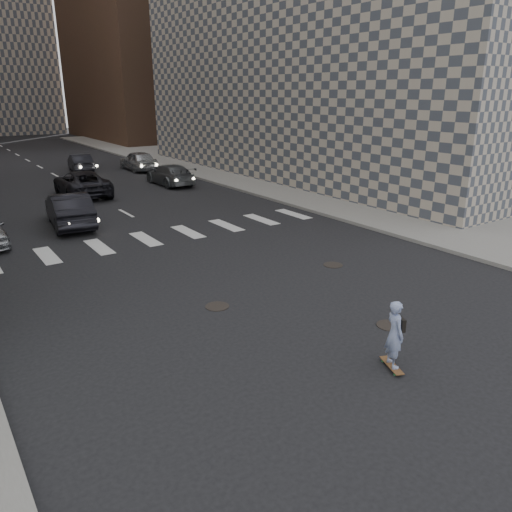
{
  "coord_description": "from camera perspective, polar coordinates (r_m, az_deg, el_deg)",
  "views": [
    {
      "loc": [
        -8.59,
        -10.48,
        6.0
      ],
      "look_at": [
        -0.62,
        1.21,
        1.3
      ],
      "focal_mm": 35.0,
      "sensor_mm": 36.0,
      "label": 1
    }
  ],
  "objects": [
    {
      "name": "building_right",
      "position": [
        39.97,
        9.63,
        25.29
      ],
      "size": [
        15.0,
        33.0,
        22.0
      ],
      "color": "#ADA08E",
      "rests_on": "ground"
    },
    {
      "name": "traffic_car_a",
      "position": [
        24.69,
        -20.55,
        5.0
      ],
      "size": [
        2.17,
        4.91,
        1.57
      ],
      "primitive_type": "imported",
      "rotation": [
        0.0,
        0.0,
        3.03
      ],
      "color": "black",
      "rests_on": "ground"
    },
    {
      "name": "traffic_car_e",
      "position": [
        41.79,
        -19.45,
        10.03
      ],
      "size": [
        1.96,
        4.29,
        1.36
      ],
      "primitive_type": "imported",
      "rotation": [
        0.0,
        0.0,
        3.01
      ],
      "color": "black",
      "rests_on": "ground"
    },
    {
      "name": "traffic_car_d",
      "position": [
        41.11,
        -13.31,
        10.57
      ],
      "size": [
        1.82,
        4.51,
        1.54
      ],
      "primitive_type": "imported",
      "rotation": [
        0.0,
        0.0,
        3.14
      ],
      "color": "silver",
      "rests_on": "ground"
    },
    {
      "name": "manhole_a",
      "position": [
        13.98,
        15.02,
        -7.67
      ],
      "size": [
        0.7,
        0.7,
        0.02
      ],
      "primitive_type": "cylinder",
      "color": "black",
      "rests_on": "ground"
    },
    {
      "name": "traffic_car_b",
      "position": [
        34.23,
        -9.79,
        9.16
      ],
      "size": [
        1.92,
        4.69,
        1.36
      ],
      "primitive_type": "imported",
      "rotation": [
        0.0,
        0.0,
        3.14
      ],
      "color": "slate",
      "rests_on": "ground"
    },
    {
      "name": "traffic_car_c",
      "position": [
        31.81,
        -19.29,
        7.85
      ],
      "size": [
        2.69,
        5.49,
        1.5
      ],
      "primitive_type": "imported",
      "rotation": [
        0.0,
        0.0,
        3.1
      ],
      "color": "black",
      "rests_on": "ground"
    },
    {
      "name": "sidewalk_right",
      "position": [
        38.7,
        2.86,
        9.53
      ],
      "size": [
        13.0,
        80.0,
        0.15
      ],
      "primitive_type": "cube",
      "color": "gray",
      "rests_on": "ground"
    },
    {
      "name": "manhole_c",
      "position": [
        18.25,
        8.8,
        -1.01
      ],
      "size": [
        0.7,
        0.7,
        0.02
      ],
      "primitive_type": "cylinder",
      "color": "black",
      "rests_on": "ground"
    },
    {
      "name": "ground",
      "position": [
        14.82,
        4.63,
        -5.57
      ],
      "size": [
        160.0,
        160.0,
        0.0
      ],
      "primitive_type": "plane",
      "color": "black",
      "rests_on": "ground"
    },
    {
      "name": "skateboarder",
      "position": [
        11.61,
        15.58,
        -8.58
      ],
      "size": [
        0.56,
        0.85,
        1.66
      ],
      "rotation": [
        0.0,
        0.0,
        -0.38
      ],
      "color": "brown",
      "rests_on": "ground"
    },
    {
      "name": "manhole_b",
      "position": [
        14.69,
        -4.46,
        -5.75
      ],
      "size": [
        0.7,
        0.7,
        0.02
      ],
      "primitive_type": "cylinder",
      "color": "black",
      "rests_on": "ground"
    }
  ]
}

